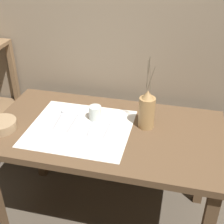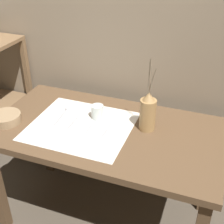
% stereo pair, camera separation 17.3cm
% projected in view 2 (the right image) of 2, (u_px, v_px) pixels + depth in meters
% --- Properties ---
extents(ground_plane, '(12.00, 12.00, 0.00)m').
position_uv_depth(ground_plane, '(107.00, 216.00, 2.19)').
color(ground_plane, brown).
extents(stone_wall_back, '(7.00, 0.06, 2.40)m').
position_uv_depth(stone_wall_back, '(133.00, 28.00, 1.95)').
color(stone_wall_back, gray).
rests_on(stone_wall_back, ground_plane).
extents(wooden_table, '(1.35, 0.73, 0.74)m').
position_uv_depth(wooden_table, '(106.00, 142.00, 1.86)').
color(wooden_table, brown).
rests_on(wooden_table, ground_plane).
extents(linen_cloth, '(0.58, 0.52, 0.00)m').
position_uv_depth(linen_cloth, '(81.00, 126.00, 1.83)').
color(linen_cloth, white).
rests_on(linen_cloth, wooden_table).
extents(pitcher_with_flowers, '(0.09, 0.09, 0.44)m').
position_uv_depth(pitcher_with_flowers, '(148.00, 112.00, 1.75)').
color(pitcher_with_flowers, '#A87F4C').
rests_on(pitcher_with_flowers, wooden_table).
extents(wooden_bowl, '(0.18, 0.18, 0.05)m').
position_uv_depth(wooden_bowl, '(6.00, 118.00, 1.85)').
color(wooden_bowl, '#9E7F5B').
rests_on(wooden_bowl, wooden_table).
extents(glass_tumbler_near, '(0.07, 0.07, 0.09)m').
position_uv_depth(glass_tumbler_near, '(97.00, 112.00, 1.88)').
color(glass_tumbler_near, silver).
rests_on(glass_tumbler_near, wooden_table).
extents(spoon_inner, '(0.03, 0.21, 0.02)m').
position_uv_depth(spoon_inner, '(65.00, 112.00, 1.95)').
color(spoon_inner, '#A8A8AD').
rests_on(spoon_inner, wooden_table).
extents(fork_inner, '(0.01, 0.19, 0.00)m').
position_uv_depth(fork_inner, '(75.00, 120.00, 1.87)').
color(fork_inner, '#A8A8AD').
rests_on(fork_inner, wooden_table).
extents(spoon_outer, '(0.03, 0.21, 0.02)m').
position_uv_depth(spoon_outer, '(95.00, 119.00, 1.88)').
color(spoon_outer, '#A8A8AD').
rests_on(spoon_outer, wooden_table).
extents(knife_center, '(0.01, 0.19, 0.00)m').
position_uv_depth(knife_center, '(108.00, 128.00, 1.80)').
color(knife_center, '#A8A8AD').
rests_on(knife_center, wooden_table).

